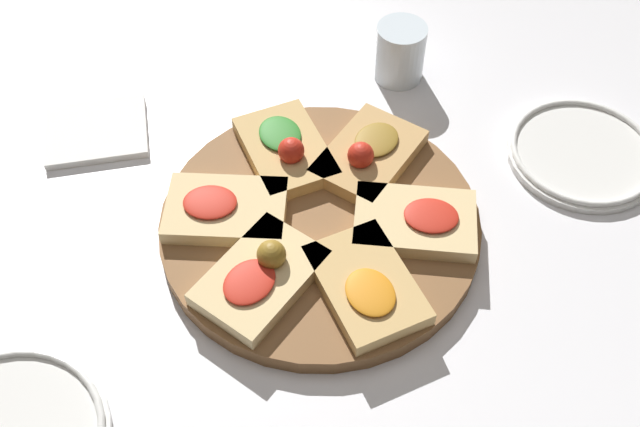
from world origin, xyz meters
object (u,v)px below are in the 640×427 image
plate_left (583,153)px  water_glass (400,52)px  serving_board (320,224)px  napkin_stack (97,131)px

plate_left → water_glass: bearing=-61.7°
serving_board → plate_left: bearing=172.3°
serving_board → plate_left: 0.37m
plate_left → napkin_stack: bearing=-30.7°
serving_board → napkin_stack: 0.34m
serving_board → napkin_stack: bearing=-55.4°
serving_board → napkin_stack: serving_board is taller
serving_board → water_glass: water_glass is taller
water_glass → serving_board: bearing=41.2°
water_glass → plate_left: bearing=118.3°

